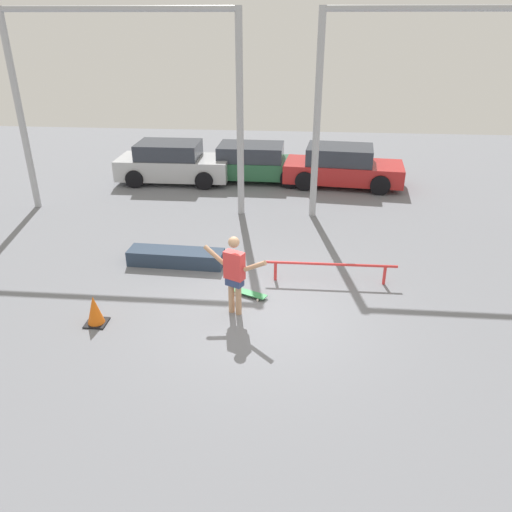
{
  "coord_description": "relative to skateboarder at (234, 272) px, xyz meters",
  "views": [
    {
      "loc": [
        0.65,
        -8.61,
        5.37
      ],
      "look_at": [
        -0.21,
        1.04,
        0.75
      ],
      "focal_mm": 35.0,
      "sensor_mm": 36.0,
      "label": 1
    }
  ],
  "objects": [
    {
      "name": "skateboard",
      "position": [
        0.21,
        0.7,
        -0.86
      ],
      "size": [
        0.82,
        0.53,
        0.08
      ],
      "rotation": [
        0.0,
        0.0,
        -0.43
      ],
      "color": "#338C4C",
      "rests_on": "ground_plane"
    },
    {
      "name": "grind_box",
      "position": [
        -1.7,
        2.06,
        -0.74
      ],
      "size": [
        2.31,
        0.7,
        0.37
      ],
      "primitive_type": "cube",
      "rotation": [
        0.0,
        0.0,
        -0.04
      ],
      "color": "#28384C",
      "rests_on": "ground_plane"
    },
    {
      "name": "skateboarder",
      "position": [
        0.0,
        0.0,
        0.0
      ],
      "size": [
        1.32,
        0.72,
        1.66
      ],
      "rotation": [
        0.0,
        0.0,
        -0.46
      ],
      "color": "tan",
      "rests_on": "ground_plane"
    },
    {
      "name": "parked_car_green",
      "position": [
        -0.47,
        9.19,
        -0.29
      ],
      "size": [
        4.2,
        1.94,
        1.3
      ],
      "rotation": [
        0.0,
        0.0,
        -0.01
      ],
      "color": "#28603D",
      "rests_on": "ground_plane"
    },
    {
      "name": "parked_car_silver",
      "position": [
        -3.37,
        8.74,
        -0.25
      ],
      "size": [
        3.98,
        1.91,
        1.42
      ],
      "rotation": [
        0.0,
        0.0,
        0.01
      ],
      "color": "#B7BABF",
      "rests_on": "ground_plane"
    },
    {
      "name": "grind_rail",
      "position": [
        1.94,
        1.48,
        -0.55
      ],
      "size": [
        2.96,
        0.09,
        0.47
      ],
      "rotation": [
        0.0,
        0.0,
        0.01
      ],
      "color": "red",
      "rests_on": "ground_plane"
    },
    {
      "name": "canopy_support_right",
      "position": [
        4.85,
        5.7,
        2.65
      ],
      "size": [
        6.67,
        0.2,
        5.69
      ],
      "color": "#A5A8AD",
      "rests_on": "ground_plane"
    },
    {
      "name": "parked_car_red",
      "position": [
        2.67,
        8.83,
        -0.26
      ],
      "size": [
        4.23,
        2.22,
        1.38
      ],
      "rotation": [
        0.0,
        0.0,
        -0.1
      ],
      "color": "red",
      "rests_on": "ground_plane"
    },
    {
      "name": "canopy_support_left",
      "position": [
        -3.78,
        5.7,
        2.65
      ],
      "size": [
        6.67,
        0.2,
        5.69
      ],
      "color": "#A5A8AD",
      "rests_on": "ground_plane"
    },
    {
      "name": "ground_plane",
      "position": [
        0.53,
        0.08,
        -0.93
      ],
      "size": [
        36.0,
        36.0,
        0.0
      ],
      "primitive_type": "plane",
      "color": "slate"
    },
    {
      "name": "traffic_cone",
      "position": [
        -2.64,
        -0.64,
        -0.63
      ],
      "size": [
        0.41,
        0.41,
        0.61
      ],
      "color": "black",
      "rests_on": "ground_plane"
    }
  ]
}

